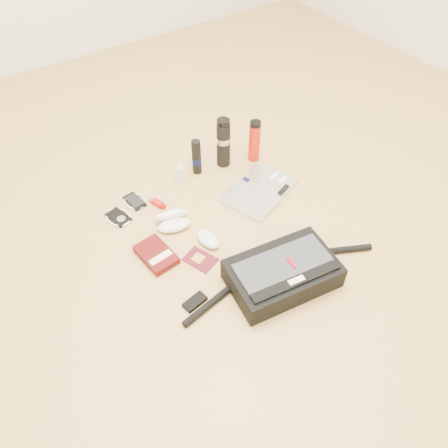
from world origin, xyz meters
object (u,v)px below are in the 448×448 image
object	(u,v)px
laptop	(259,191)
thermos_red	(254,141)
book	(156,254)
thermos_black	(223,143)
messenger_bag	(282,273)

from	to	relation	value
laptop	thermos_red	size ratio (longest dim) A/B	1.79
book	thermos_red	bearing A→B (deg)	16.54
laptop	thermos_black	world-z (taller)	thermos_black
thermos_black	thermos_red	distance (m)	0.16
messenger_bag	laptop	size ratio (longest dim) A/B	2.12
thermos_black	messenger_bag	bearing A→B (deg)	-107.12
laptop	thermos_red	distance (m)	0.27
messenger_bag	thermos_black	size ratio (longest dim) A/B	3.25
laptop	thermos_red	bearing A→B (deg)	39.54
messenger_bag	thermos_black	bearing A→B (deg)	81.31
book	thermos_black	bearing A→B (deg)	25.73
thermos_black	laptop	bearing A→B (deg)	-86.24
thermos_black	thermos_red	bearing A→B (deg)	-19.74
laptop	thermos_black	xyz separation A→B (m)	(-0.02, 0.27, 0.12)
messenger_bag	book	xyz separation A→B (m)	(-0.34, 0.38, -0.04)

